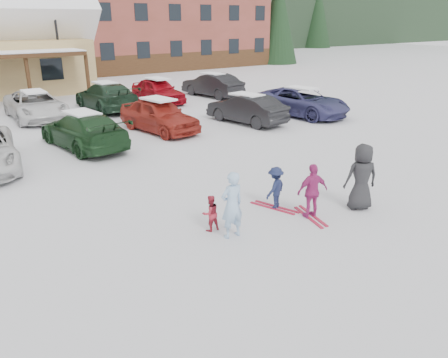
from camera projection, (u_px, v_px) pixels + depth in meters
ground at (238, 230)px, 10.83m from camera, size 160.00×160.00×0.00m
lamp_post at (57, 37)px, 29.32m from camera, size 0.50×0.25×6.71m
conifer_1 at (278, 6)px, 49.47m from camera, size 4.84×4.84×11.22m
conifer_3 at (31, 17)px, 45.94m from camera, size 3.96×3.96×9.18m
conifer_4 at (233, 7)px, 62.24m from camera, size 5.06×5.06×11.73m
adult_skier at (232, 205)px, 10.25m from camera, size 0.61×0.41×1.65m
toddler_red at (210, 213)px, 10.69m from camera, size 0.47×0.37×0.92m
child_navy at (275, 188)px, 11.92m from camera, size 0.87×0.66×1.19m
skis_child_navy at (274, 207)px, 12.12m from camera, size 0.63×1.39×0.03m
child_magenta at (312, 191)px, 11.32m from camera, size 0.93×0.58×1.48m
skis_child_magenta at (311, 216)px, 11.57m from camera, size 0.57×1.40×0.03m
bystander_dark at (361, 177)px, 11.79m from camera, size 1.06×0.92×1.84m
parked_car_3 at (83, 130)px, 17.57m from camera, size 2.58×5.16×1.44m
parked_car_4 at (159, 115)px, 20.09m from camera, size 2.47×4.69×1.52m
parked_car_5 at (246, 109)px, 21.74m from camera, size 2.19×4.55×1.44m
parked_car_6 at (301, 102)px, 23.47m from camera, size 3.28×5.67×1.49m
parked_car_10 at (36, 105)px, 22.58m from camera, size 2.47×5.25×1.45m
parked_car_11 at (106, 96)px, 24.95m from camera, size 2.29×5.39×1.55m
parked_car_12 at (158, 91)px, 26.96m from camera, size 1.97×4.49×1.51m
parked_car_13 at (212, 85)px, 29.22m from camera, size 2.34×4.83×1.52m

